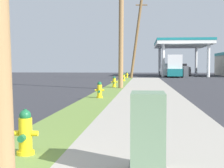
% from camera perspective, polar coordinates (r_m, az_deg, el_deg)
% --- Properties ---
extents(fire_hydrant_nearest, '(0.42, 0.38, 0.74)m').
position_cam_1_polar(fire_hydrant_nearest, '(5.82, -14.21, -8.17)').
color(fire_hydrant_nearest, yellow).
rests_on(fire_hydrant_nearest, grass_verge).
extents(fire_hydrant_second, '(0.42, 0.38, 0.74)m').
position_cam_1_polar(fire_hydrant_second, '(15.62, -2.08, -1.12)').
color(fire_hydrant_second, yellow).
rests_on(fire_hydrant_second, grass_verge).
extents(fire_hydrant_third, '(0.42, 0.37, 0.74)m').
position_cam_1_polar(fire_hydrant_third, '(23.63, 0.37, 0.27)').
color(fire_hydrant_third, yellow).
rests_on(fire_hydrant_third, grass_verge).
extents(fire_hydrant_fourth, '(0.42, 0.37, 0.74)m').
position_cam_1_polar(fire_hydrant_fourth, '(33.22, 1.98, 1.05)').
color(fire_hydrant_fourth, yellow).
rests_on(fire_hydrant_fourth, grass_verge).
extents(fire_hydrant_fifth, '(0.42, 0.38, 0.74)m').
position_cam_1_polar(fire_hydrant_fifth, '(42.83, 2.51, 1.48)').
color(fire_hydrant_fifth, yellow).
rests_on(fire_hydrant_fifth, grass_verge).
extents(utility_pole_midground, '(0.88, 1.23, 8.01)m').
position_cam_1_polar(utility_pole_midground, '(22.86, 1.53, 9.63)').
color(utility_pole_midground, '#937047').
rests_on(utility_pole_midground, grass_verge).
extents(utility_pole_background, '(2.09, 0.40, 9.44)m').
position_cam_1_polar(utility_pole_background, '(41.95, 4.08, 7.57)').
color(utility_pole_background, brown).
rests_on(utility_pole_background, grass_verge).
extents(utility_cabinet, '(0.51, 0.72, 1.09)m').
position_cam_1_polar(utility_cabinet, '(4.69, 5.96, -8.56)').
color(utility_cabinet, slate).
rests_on(utility_cabinet, sidewalk_slab).
extents(car_navy_by_near_pump, '(1.97, 4.51, 1.57)m').
position_cam_1_polar(car_navy_by_near_pump, '(59.53, 10.34, 2.12)').
color(car_navy_by_near_pump, navy).
rests_on(car_navy_by_near_pump, ground).
extents(truck_white_at_forecourt, '(2.34, 5.48, 1.97)m').
position_cam_1_polar(truck_white_at_forecourt, '(52.68, 9.24, 2.24)').
color(truck_white_at_forecourt, white).
rests_on(truck_white_at_forecourt, ground).
extents(truck_teal_on_apron, '(2.57, 6.53, 3.11)m').
position_cam_1_polar(truck_teal_on_apron, '(49.26, 10.38, 2.84)').
color(truck_teal_on_apron, '#197075').
rests_on(truck_teal_on_apron, ground).
extents(truck_black_at_far_bay, '(2.55, 5.55, 1.97)m').
position_cam_1_polar(truck_black_at_far_bay, '(56.26, 11.39, 2.26)').
color(truck_black_at_far_bay, black).
rests_on(truck_black_at_far_bay, ground).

